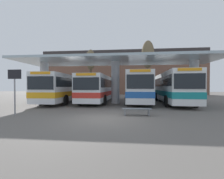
{
  "coord_description": "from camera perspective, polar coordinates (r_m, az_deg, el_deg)",
  "views": [
    {
      "loc": [
        1.33,
        -8.47,
        1.82
      ],
      "look_at": [
        0.0,
        4.46,
        1.6
      ],
      "focal_mm": 24.0,
      "sensor_mm": 36.0,
      "label": 1
    }
  ],
  "objects": [
    {
      "name": "transit_bus_right_bay",
      "position": [
        18.54,
        9.79,
        1.04
      ],
      "size": [
        3.01,
        11.84,
        3.32
      ],
      "rotation": [
        0.0,
        0.0,
        3.11
      ],
      "color": "silver",
      "rests_on": "ground_plane"
    },
    {
      "name": "transit_bus_far_right_bay",
      "position": [
        17.94,
        21.81,
        0.98
      ],
      "size": [
        3.04,
        10.86,
        3.3
      ],
      "rotation": [
        0.0,
        0.0,
        3.1
      ],
      "color": "white",
      "rests_on": "ground_plane"
    },
    {
      "name": "townhouse_backdrop",
      "position": [
        36.67,
        3.79,
        7.96
      ],
      "size": [
        40.0,
        0.58,
        10.83
      ],
      "color": "brown",
      "rests_on": "ground_plane"
    },
    {
      "name": "ground_plane",
      "position": [
        8.77,
        -3.04,
        -11.02
      ],
      "size": [
        100.0,
        100.0,
        0.0
      ],
      "primitive_type": "plane",
      "color": "#605B56"
    },
    {
      "name": "station_canopy",
      "position": [
        16.79,
        1.29,
        8.87
      ],
      "size": [
        21.64,
        6.31,
        4.89
      ],
      "color": "silver",
      "rests_on": "ground_plane"
    },
    {
      "name": "poplar_tree_behind_left",
      "position": [
        30.06,
        -8.13,
        10.65
      ],
      "size": [
        1.82,
        1.82,
        9.14
      ],
      "color": "#473A2B",
      "rests_on": "ground_plane"
    },
    {
      "name": "info_sign_platform",
      "position": [
        11.52,
        -33.11,
        2.19
      ],
      "size": [
        0.9,
        0.09,
        2.94
      ],
      "color": "gray",
      "rests_on": "ground_plane"
    },
    {
      "name": "transit_bus_left_bay",
      "position": [
        19.4,
        -16.62,
        0.77
      ],
      "size": [
        2.92,
        12.15,
        3.14
      ],
      "rotation": [
        0.0,
        0.0,
        3.16
      ],
      "color": "silver",
      "rests_on": "ground_plane"
    },
    {
      "name": "waiting_bench_near_pillar",
      "position": [
        9.73,
        9.4,
        -7.76
      ],
      "size": [
        1.86,
        0.44,
        0.46
      ],
      "color": "slate",
      "rests_on": "ground_plane"
    },
    {
      "name": "poplar_tree_behind_right",
      "position": [
        28.69,
        13.51,
        12.69
      ],
      "size": [
        2.27,
        2.27,
        10.28
      ],
      "color": "#473A2B",
      "rests_on": "ground_plane"
    },
    {
      "name": "transit_bus_center_bay",
      "position": [
        18.06,
        -5.02,
        0.64
      ],
      "size": [
        3.01,
        10.38,
        3.05
      ],
      "rotation": [
        0.0,
        0.0,
        3.11
      ],
      "color": "silver",
      "rests_on": "ground_plane"
    },
    {
      "name": "parked_car_street",
      "position": [
        32.92,
        16.51,
        -0.34
      ],
      "size": [
        4.45,
        2.03,
        2.27
      ],
      "rotation": [
        0.0,
        0.0,
        -0.02
      ],
      "color": "#B2B7BC",
      "rests_on": "ground_plane"
    }
  ]
}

